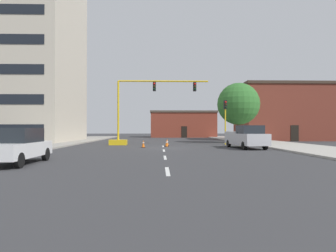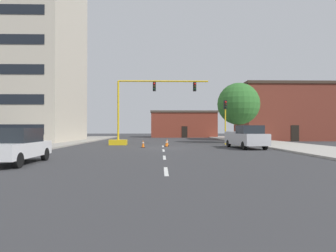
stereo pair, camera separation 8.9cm
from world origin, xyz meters
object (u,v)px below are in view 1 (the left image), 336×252
(pickup_truck_silver, at_px, (246,137))
(traffic_cone_roadside_a, at_px, (167,142))
(traffic_signal_gantry, at_px, (132,123))
(tree_right_mid, at_px, (238,104))
(traffic_light_pole_right, at_px, (225,112))
(sedan_white_near_left, at_px, (17,146))
(traffic_cone_roadside_b, at_px, (167,143))
(traffic_cone_roadside_c, at_px, (143,144))

(pickup_truck_silver, bearing_deg, traffic_cone_roadside_a, 147.38)
(traffic_signal_gantry, height_order, tree_right_mid, tree_right_mid)
(traffic_light_pole_right, height_order, traffic_cone_roadside_a, traffic_light_pole_right)
(pickup_truck_silver, distance_m, sedan_white_near_left, 17.98)
(traffic_light_pole_right, distance_m, traffic_cone_roadside_b, 8.17)
(sedan_white_near_left, xyz_separation_m, traffic_cone_roadside_a, (7.65, 15.09, -0.56))
(sedan_white_near_left, bearing_deg, traffic_light_pole_right, 50.40)
(sedan_white_near_left, xyz_separation_m, traffic_cone_roadside_c, (5.41, 11.92, -0.55))
(tree_right_mid, relative_size, pickup_truck_silver, 1.29)
(traffic_signal_gantry, relative_size, traffic_cone_roadside_b, 15.88)
(traffic_light_pole_right, relative_size, tree_right_mid, 0.67)
(traffic_signal_gantry, distance_m, traffic_cone_roadside_c, 5.06)
(pickup_truck_silver, height_order, traffic_cone_roadside_b, pickup_truck_silver)
(pickup_truck_silver, height_order, sedan_white_near_left, pickup_truck_silver)
(tree_right_mid, relative_size, traffic_cone_roadside_b, 10.98)
(traffic_cone_roadside_a, bearing_deg, traffic_cone_roadside_b, -93.01)
(sedan_white_near_left, bearing_deg, traffic_cone_roadside_c, 65.60)
(sedan_white_near_left, height_order, traffic_cone_roadside_a, sedan_white_near_left)
(tree_right_mid, bearing_deg, sedan_white_near_left, -129.10)
(traffic_signal_gantry, distance_m, traffic_cone_roadside_b, 5.24)
(traffic_light_pole_right, xyz_separation_m, pickup_truck_silver, (0.39, -6.18, -2.55))
(traffic_signal_gantry, height_order, traffic_cone_roadside_a, traffic_signal_gantry)
(sedan_white_near_left, distance_m, traffic_cone_roadside_a, 16.92)
(traffic_light_pole_right, distance_m, pickup_truck_silver, 6.70)
(traffic_cone_roadside_b, relative_size, traffic_cone_roadside_c, 0.95)
(traffic_cone_roadside_b, distance_m, traffic_cone_roadside_c, 2.46)
(traffic_signal_gantry, height_order, traffic_cone_roadside_b, traffic_signal_gantry)
(pickup_truck_silver, height_order, traffic_cone_roadside_c, pickup_truck_silver)
(traffic_light_pole_right, distance_m, traffic_cone_roadside_a, 7.36)
(traffic_signal_gantry, height_order, sedan_white_near_left, traffic_signal_gantry)
(traffic_cone_roadside_a, bearing_deg, sedan_white_near_left, -116.89)
(traffic_signal_gantry, relative_size, traffic_cone_roadside_c, 15.02)
(traffic_signal_gantry, bearing_deg, traffic_light_pole_right, 3.51)
(traffic_light_pole_right, bearing_deg, traffic_cone_roadside_a, -163.72)
(traffic_cone_roadside_b, bearing_deg, tree_right_mid, 38.39)
(sedan_white_near_left, distance_m, traffic_cone_roadside_b, 15.15)
(traffic_cone_roadside_a, xyz_separation_m, traffic_cone_roadside_b, (-0.10, -1.97, -0.01))
(sedan_white_near_left, xyz_separation_m, traffic_cone_roadside_b, (7.55, 13.12, -0.57))
(pickup_truck_silver, xyz_separation_m, traffic_cone_roadside_c, (-9.00, 1.16, -0.63))
(traffic_light_pole_right, bearing_deg, traffic_cone_roadside_b, -149.41)
(traffic_signal_gantry, xyz_separation_m, traffic_light_pole_right, (10.09, 0.62, 1.20))
(traffic_light_pole_right, distance_m, traffic_cone_roadside_c, 10.47)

